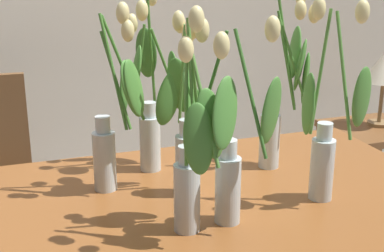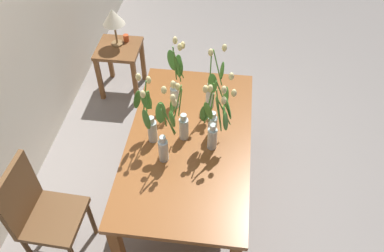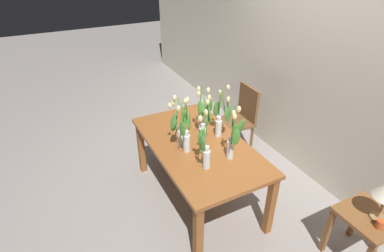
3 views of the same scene
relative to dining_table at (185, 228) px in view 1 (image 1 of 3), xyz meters
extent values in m
cube|color=brown|center=(0.00, 0.00, 0.07)|extent=(1.60, 0.90, 0.04)
cube|color=brown|center=(0.74, 0.39, -0.30)|extent=(0.07, 0.07, 0.70)
cylinder|color=silver|center=(0.07, -0.16, 0.18)|extent=(0.07, 0.07, 0.18)
cylinder|color=silver|center=(0.07, -0.16, 0.30)|extent=(0.04, 0.04, 0.05)
cylinder|color=silver|center=(0.07, -0.16, 0.15)|extent=(0.06, 0.06, 0.11)
cylinder|color=#3D752D|center=(0.10, -0.22, 0.45)|extent=(0.06, 0.10, 0.31)
ellipsoid|color=#F4E093|center=(0.12, -0.27, 0.61)|extent=(0.04, 0.04, 0.06)
ellipsoid|color=#4C8E38|center=(0.14, -0.24, 0.41)|extent=(0.09, 0.06, 0.18)
cylinder|color=#3D752D|center=(0.02, -0.13, 0.45)|extent=(0.08, 0.06, 0.30)
ellipsoid|color=#F4E093|center=(-0.01, -0.11, 0.60)|extent=(0.04, 0.04, 0.06)
ellipsoid|color=#4C8E38|center=(-0.03, -0.13, 0.43)|extent=(0.07, 0.10, 0.18)
cylinder|color=silver|center=(-0.05, -0.17, 0.18)|extent=(0.07, 0.07, 0.18)
cylinder|color=silver|center=(-0.05, -0.17, 0.30)|extent=(0.04, 0.04, 0.05)
cylinder|color=silver|center=(-0.05, -0.17, 0.15)|extent=(0.06, 0.06, 0.11)
cylinder|color=#56933D|center=(-0.02, -0.15, 0.44)|extent=(0.05, 0.04, 0.30)
ellipsoid|color=#F4E093|center=(0.00, -0.14, 0.60)|extent=(0.04, 0.04, 0.06)
ellipsoid|color=#4C8E38|center=(0.00, -0.11, 0.37)|extent=(0.08, 0.08, 0.18)
cylinder|color=#56933D|center=(-0.05, -0.20, 0.46)|extent=(0.01, 0.06, 0.34)
ellipsoid|color=#F4E093|center=(-0.05, -0.23, 0.63)|extent=(0.04, 0.04, 0.06)
ellipsoid|color=#4C8E38|center=(-0.02, -0.24, 0.40)|extent=(0.09, 0.05, 0.18)
cylinder|color=#56933D|center=(-0.06, -0.21, 0.43)|extent=(0.03, 0.06, 0.28)
ellipsoid|color=#F4E093|center=(-0.07, -0.23, 0.57)|extent=(0.04, 0.04, 0.06)
ellipsoid|color=#4C8E38|center=(-0.05, -0.25, 0.37)|extent=(0.07, 0.07, 0.18)
cylinder|color=#56933D|center=(-0.03, -0.24, 0.44)|extent=(0.04, 0.11, 0.28)
ellipsoid|color=#F4E093|center=(-0.01, -0.29, 0.58)|extent=(0.04, 0.04, 0.06)
ellipsoid|color=#4C8E38|center=(0.01, -0.27, 0.43)|extent=(0.10, 0.08, 0.18)
cylinder|color=silver|center=(0.38, -0.12, 0.18)|extent=(0.07, 0.07, 0.18)
cylinder|color=silver|center=(0.38, -0.12, 0.30)|extent=(0.04, 0.04, 0.05)
cylinder|color=silver|center=(0.38, -0.12, 0.15)|extent=(0.06, 0.06, 0.11)
cylinder|color=#56933D|center=(0.39, -0.16, 0.46)|extent=(0.03, 0.08, 0.34)
ellipsoid|color=#F4E093|center=(0.40, -0.20, 0.63)|extent=(0.04, 0.04, 0.06)
ellipsoid|color=#4C8E38|center=(0.43, -0.19, 0.41)|extent=(0.08, 0.06, 0.18)
cylinder|color=#56933D|center=(0.35, -0.11, 0.46)|extent=(0.04, 0.01, 0.34)
ellipsoid|color=#F4E093|center=(0.33, -0.11, 0.64)|extent=(0.04, 0.04, 0.06)
ellipsoid|color=#4C8E38|center=(0.31, -0.14, 0.39)|extent=(0.04, 0.08, 0.18)
cylinder|color=silver|center=(0.35, 0.16, 0.18)|extent=(0.07, 0.07, 0.18)
cylinder|color=silver|center=(0.35, 0.16, 0.30)|extent=(0.04, 0.04, 0.05)
cylinder|color=silver|center=(0.35, 0.16, 0.15)|extent=(0.06, 0.06, 0.11)
cylinder|color=#478433|center=(0.38, 0.13, 0.45)|extent=(0.06, 0.05, 0.31)
ellipsoid|color=#F4E093|center=(0.41, 0.12, 0.61)|extent=(0.04, 0.04, 0.06)
ellipsoid|color=#4C8E38|center=(0.43, 0.14, 0.43)|extent=(0.08, 0.08, 0.17)
cylinder|color=#478433|center=(0.40, 0.13, 0.45)|extent=(0.10, 0.06, 0.29)
ellipsoid|color=#F4E093|center=(0.45, 0.10, 0.60)|extent=(0.04, 0.04, 0.06)
ellipsoid|color=#4C8E38|center=(0.45, 0.13, 0.39)|extent=(0.06, 0.08, 0.17)
cylinder|color=#478433|center=(0.39, 0.15, 0.47)|extent=(0.08, 0.01, 0.35)
ellipsoid|color=#4C8E38|center=(0.44, 0.18, 0.47)|extent=(0.05, 0.10, 0.18)
cylinder|color=silver|center=(-0.20, 0.15, 0.18)|extent=(0.07, 0.07, 0.18)
cylinder|color=silver|center=(-0.20, 0.15, 0.30)|extent=(0.04, 0.04, 0.05)
cylinder|color=silver|center=(-0.20, 0.15, 0.15)|extent=(0.06, 0.06, 0.11)
cylinder|color=#478433|center=(-0.13, 0.15, 0.46)|extent=(0.12, 0.01, 0.31)
ellipsoid|color=#F4E093|center=(-0.08, 0.15, 0.62)|extent=(0.04, 0.04, 0.06)
ellipsoid|color=#4C8E38|center=(-0.09, 0.17, 0.44)|extent=(0.05, 0.08, 0.17)
cylinder|color=#478433|center=(-0.17, 0.11, 0.46)|extent=(0.06, 0.07, 0.32)
ellipsoid|color=#F4E093|center=(-0.15, 0.08, 0.62)|extent=(0.04, 0.04, 0.06)
ellipsoid|color=#4C8E38|center=(-0.12, 0.10, 0.41)|extent=(0.11, 0.06, 0.18)
cylinder|color=#478433|center=(-0.17, 0.11, 0.43)|extent=(0.07, 0.08, 0.27)
ellipsoid|color=#F4E093|center=(-0.13, 0.07, 0.58)|extent=(0.04, 0.04, 0.06)
ellipsoid|color=#4C8E38|center=(-0.12, 0.09, 0.41)|extent=(0.10, 0.06, 0.18)
cylinder|color=silver|center=(0.02, 0.04, 0.18)|extent=(0.07, 0.07, 0.18)
cylinder|color=silver|center=(0.02, 0.04, 0.30)|extent=(0.04, 0.04, 0.05)
cylinder|color=silver|center=(0.02, 0.04, 0.15)|extent=(0.06, 0.06, 0.11)
cylinder|color=#56933D|center=(0.03, 0.06, 0.42)|extent=(0.02, 0.04, 0.27)
ellipsoid|color=#F4E093|center=(0.04, 0.08, 0.56)|extent=(0.04, 0.04, 0.06)
ellipsoid|color=#4C8E38|center=(0.02, 0.11, 0.40)|extent=(0.10, 0.06, 0.18)
cylinder|color=#56933D|center=(0.02, 0.08, 0.44)|extent=(0.01, 0.06, 0.30)
ellipsoid|color=#F4E093|center=(0.02, 0.10, 0.59)|extent=(0.04, 0.04, 0.06)
ellipsoid|color=#4C8E38|center=(-0.01, 0.12, 0.37)|extent=(0.11, 0.02, 0.18)
cylinder|color=silver|center=(-0.03, 0.26, 0.18)|extent=(0.07, 0.07, 0.18)
cylinder|color=silver|center=(-0.03, 0.26, 0.30)|extent=(0.04, 0.04, 0.05)
cylinder|color=silver|center=(-0.03, 0.26, 0.15)|extent=(0.06, 0.06, 0.11)
cylinder|color=#478433|center=(0.03, 0.27, 0.43)|extent=(0.10, 0.03, 0.26)
ellipsoid|color=#F4E093|center=(0.08, 0.28, 0.56)|extent=(0.04, 0.04, 0.06)
ellipsoid|color=#427F33|center=(0.06, 0.31, 0.39)|extent=(0.04, 0.10, 0.18)
cylinder|color=#478433|center=(-0.06, 0.27, 0.43)|extent=(0.04, 0.03, 0.28)
ellipsoid|color=#F4E093|center=(-0.07, 0.29, 0.57)|extent=(0.04, 0.04, 0.06)
ellipsoid|color=#427F33|center=(-0.11, 0.27, 0.38)|extent=(0.07, 0.09, 0.18)
cylinder|color=#478433|center=(-0.01, 0.30, 0.47)|extent=(0.04, 0.06, 0.35)
ellipsoid|color=#427F33|center=(-0.02, 0.35, 0.46)|extent=(0.08, 0.08, 0.17)
cylinder|color=brown|center=(-0.42, 1.05, -0.43)|extent=(0.04, 0.04, 0.43)
cube|color=brown|center=(1.34, 0.91, -0.12)|extent=(0.44, 0.44, 0.04)
cube|color=brown|center=(1.15, 0.72, -0.39)|extent=(0.04, 0.04, 0.51)
cube|color=brown|center=(1.15, 1.10, -0.39)|extent=(0.04, 0.04, 0.51)
cube|color=brown|center=(1.53, 1.10, -0.39)|extent=(0.04, 0.04, 0.51)
cylinder|color=olive|center=(1.39, 0.93, -0.09)|extent=(0.12, 0.12, 0.02)
cylinder|color=olive|center=(1.39, 0.93, 0.03)|extent=(0.02, 0.02, 0.22)
camera|label=1|loc=(-0.45, -1.37, 0.77)|focal=50.95mm
camera|label=2|loc=(-1.88, -0.25, 2.22)|focal=36.41mm
camera|label=3|loc=(2.25, -1.22, 1.83)|focal=28.33mm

